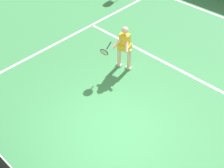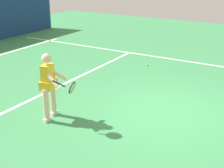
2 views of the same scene
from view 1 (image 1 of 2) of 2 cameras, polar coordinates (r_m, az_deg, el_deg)
ground_plane at (r=8.08m, az=0.35°, el=-9.24°), size 26.42×26.42×0.00m
service_line_marking at (r=10.13m, az=13.78°, el=2.12°), size 8.90×0.10×0.01m
sideline_right_marking at (r=10.76m, az=-17.25°, el=3.99°), size 0.10×18.32×0.01m
tennis_player at (r=9.56m, az=2.29°, el=7.16°), size 0.67×1.07×1.55m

